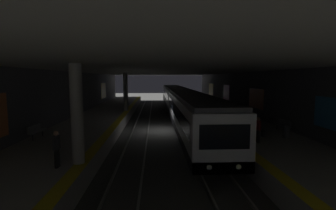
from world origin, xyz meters
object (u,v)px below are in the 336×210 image
object	(u,v)px
pillar_far	(126,92)
person_walking_mid	(57,148)
pillar_near	(77,114)
bench_left_far	(225,104)
bench_right_far	(36,130)
person_waiting_near	(258,129)
metro_train	(180,102)
trash_bin	(286,131)
bench_left_mid	(283,124)
backpack_on_floor	(263,134)

from	to	relation	value
pillar_far	person_walking_mid	size ratio (longest dim) A/B	2.78
pillar_near	person_walking_mid	bearing A→B (deg)	124.01
bench_left_far	person_walking_mid	xyz separation A→B (m)	(-21.89, 13.65, 0.36)
pillar_near	bench_right_far	xyz separation A→B (m)	(4.96, 4.18, -1.75)
person_waiting_near	pillar_far	bearing A→B (deg)	32.18
pillar_near	person_walking_mid	distance (m)	1.67
pillar_near	bench_left_far	xyz separation A→B (m)	(21.38, -12.88, -1.75)
metro_train	bench_right_far	distance (m)	17.54
pillar_far	person_waiting_near	xyz separation A→B (m)	(-15.51, -9.76, -1.43)
pillar_far	trash_bin	distance (m)	18.92
bench_left_far	bench_right_far	distance (m)	23.68
bench_left_mid	backpack_on_floor	xyz separation A→B (m)	(-1.50, 2.10, -0.32)
backpack_on_floor	trash_bin	size ratio (longest dim) A/B	0.47
bench_left_mid	person_waiting_near	size ratio (longest dim) A/B	1.08
bench_left_far	backpack_on_floor	size ratio (longest dim) A/B	4.25
bench_left_far	backpack_on_floor	distance (m)	16.82
pillar_near	bench_right_far	size ratio (longest dim) A/B	2.68
metro_train	bench_left_far	xyz separation A→B (m)	(2.55, -6.33, -0.45)
metro_train	bench_left_far	size ratio (longest dim) A/B	23.20
bench_right_far	person_walking_mid	world-z (taller)	person_walking_mid
metro_train	bench_left_far	bearing A→B (deg)	-68.04
bench_left_far	trash_bin	bearing A→B (deg)	177.54
person_walking_mid	backpack_on_floor	xyz separation A→B (m)	(5.21, -11.55, -0.69)
person_walking_mid	trash_bin	xyz separation A→B (m)	(4.83, -12.92, -0.46)
bench_left_far	person_waiting_near	xyz separation A→B (m)	(-18.20, 3.12, 0.32)
pillar_far	backpack_on_floor	distance (m)	17.79
bench_left_mid	person_walking_mid	size ratio (longest dim) A/B	1.04
bench_left_mid	metro_train	bearing A→B (deg)	26.65
pillar_near	bench_left_mid	xyz separation A→B (m)	(6.20, -12.88, -1.75)
backpack_on_floor	pillar_near	bearing A→B (deg)	113.52
bench_left_far	person_walking_mid	size ratio (longest dim) A/B	1.04
bench_left_mid	backpack_on_floor	distance (m)	2.60
metro_train	trash_bin	distance (m)	15.57
person_waiting_near	backpack_on_floor	distance (m)	1.94
person_waiting_near	trash_bin	size ratio (longest dim) A/B	1.85
person_walking_mid	backpack_on_floor	distance (m)	12.69
pillar_far	metro_train	bearing A→B (deg)	-88.88
pillar_far	bench_left_far	world-z (taller)	pillar_far
metro_train	person_walking_mid	world-z (taller)	metro_train
pillar_near	bench_right_far	distance (m)	6.72
bench_left_mid	trash_bin	bearing A→B (deg)	158.76
metro_train	bench_right_far	bearing A→B (deg)	142.25
bench_right_far	backpack_on_floor	xyz separation A→B (m)	(-0.26, -14.97, -0.32)
pillar_near	backpack_on_floor	world-z (taller)	pillar_near
pillar_far	bench_right_far	world-z (taller)	pillar_far
pillar_far	backpack_on_floor	xyz separation A→B (m)	(-14.00, -10.78, -2.08)
person_waiting_near	backpack_on_floor	world-z (taller)	person_waiting_near
person_waiting_near	trash_bin	distance (m)	2.67
bench_left_far	person_walking_mid	world-z (taller)	person_walking_mid
bench_left_mid	person_waiting_near	bearing A→B (deg)	134.03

